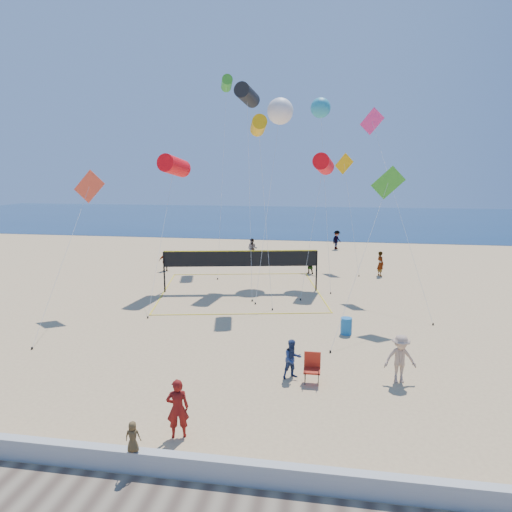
% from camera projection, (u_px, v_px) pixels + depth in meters
% --- Properties ---
extents(ground, '(120.00, 120.00, 0.00)m').
position_uv_depth(ground, '(207.00, 414.00, 14.32)').
color(ground, tan).
rests_on(ground, ground).
extents(ocean, '(140.00, 50.00, 0.03)m').
position_uv_depth(ocean, '(308.00, 218.00, 74.48)').
color(ocean, '#102B4E').
rests_on(ocean, ground).
extents(seawall, '(32.00, 0.30, 0.60)m').
position_uv_depth(seawall, '(175.00, 465.00, 11.36)').
color(seawall, '#B7B7B2').
rests_on(seawall, ground).
extents(woman, '(0.74, 0.60, 1.76)m').
position_uv_depth(woman, '(178.00, 408.00, 12.95)').
color(woman, maroon).
rests_on(woman, ground).
extents(toddler, '(0.42, 0.31, 0.80)m').
position_uv_depth(toddler, '(133.00, 437.00, 11.35)').
color(toddler, brown).
rests_on(toddler, seawall).
extents(bystander_a, '(0.90, 0.84, 1.47)m').
position_uv_depth(bystander_a, '(292.00, 359.00, 16.72)').
color(bystander_a, navy).
rests_on(bystander_a, ground).
extents(bystander_b, '(1.23, 0.81, 1.78)m').
position_uv_depth(bystander_b, '(400.00, 359.00, 16.35)').
color(bystander_b, tan).
rests_on(bystander_b, ground).
extents(far_person_0, '(0.97, 0.67, 1.52)m').
position_uv_depth(far_person_0, '(165.00, 261.00, 34.89)').
color(far_person_0, gray).
rests_on(far_person_0, ground).
extents(far_person_1, '(1.37, 1.06, 1.44)m').
position_uv_depth(far_person_1, '(310.00, 264.00, 33.90)').
color(far_person_1, gray).
rests_on(far_person_1, ground).
extents(far_person_2, '(0.68, 0.79, 1.82)m').
position_uv_depth(far_person_2, '(380.00, 264.00, 33.16)').
color(far_person_2, gray).
rests_on(far_person_2, ground).
extents(far_person_3, '(0.91, 0.73, 1.79)m').
position_uv_depth(far_person_3, '(252.00, 249.00, 39.69)').
color(far_person_3, gray).
rests_on(far_person_3, ground).
extents(far_person_4, '(1.24, 1.37, 1.84)m').
position_uv_depth(far_person_4, '(337.00, 240.00, 44.68)').
color(far_person_4, gray).
rests_on(far_person_4, ground).
extents(camp_chair, '(0.60, 0.74, 1.22)m').
position_uv_depth(camp_chair, '(312.00, 366.00, 16.37)').
color(camp_chair, '#B02314').
rests_on(camp_chair, ground).
extents(trash_barrel, '(0.67, 0.67, 0.79)m').
position_uv_depth(trash_barrel, '(346.00, 326.00, 21.31)').
color(trash_barrel, '#1A67AA').
rests_on(trash_barrel, ground).
extents(volleyball_net, '(11.59, 11.48, 2.63)m').
position_uv_depth(volleyball_net, '(241.00, 263.00, 28.76)').
color(volleyball_net, black).
rests_on(volleyball_net, ground).
extents(kite_0, '(1.42, 8.15, 8.61)m').
position_uv_depth(kite_0, '(174.00, 166.00, 28.85)').
color(kite_0, '#F60810').
rests_on(kite_0, ground).
extents(kite_1, '(2.16, 7.72, 13.31)m').
position_uv_depth(kite_1, '(247.00, 95.00, 30.84)').
color(kite_1, black).
rests_on(kite_1, ground).
extents(kite_2, '(1.85, 3.55, 10.62)m').
position_uv_depth(kite_2, '(258.00, 126.00, 25.79)').
color(kite_2, '#E2A60C').
rests_on(kite_2, ground).
extents(kite_3, '(1.85, 6.70, 7.62)m').
position_uv_depth(kite_3, '(87.00, 192.00, 24.48)').
color(kite_3, '#EA462C').
rests_on(kite_3, ground).
extents(kite_4, '(3.55, 5.74, 7.80)m').
position_uv_depth(kite_4, '(386.00, 190.00, 22.69)').
color(kite_4, green).
rests_on(kite_4, ground).
extents(kite_5, '(3.55, 8.37, 11.48)m').
position_uv_depth(kite_5, '(375.00, 131.00, 28.38)').
color(kite_5, '#F63282').
rests_on(kite_5, ground).
extents(kite_6, '(2.08, 9.35, 12.60)m').
position_uv_depth(kite_6, '(280.00, 111.00, 32.02)').
color(kite_6, white).
rests_on(kite_6, ground).
extents(kite_7, '(1.94, 6.67, 12.62)m').
position_uv_depth(kite_7, '(321.00, 108.00, 32.05)').
color(kite_7, teal).
rests_on(kite_7, ground).
extents(kite_8, '(1.52, 8.22, 15.05)m').
position_uv_depth(kite_8, '(227.00, 84.00, 36.58)').
color(kite_8, green).
rests_on(kite_8, ground).
extents(kite_9, '(1.99, 4.56, 8.95)m').
position_uv_depth(kite_9, '(345.00, 169.00, 35.66)').
color(kite_9, '#E2A60C').
rests_on(kite_9, ground).
extents(kite_10, '(1.80, 6.02, 8.70)m').
position_uv_depth(kite_10, '(324.00, 164.00, 29.86)').
color(kite_10, '#F60810').
rests_on(kite_10, ground).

